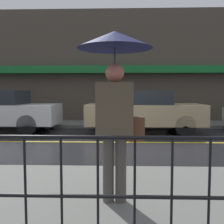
{
  "coord_description": "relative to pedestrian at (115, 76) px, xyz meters",
  "views": [
    {
      "loc": [
        0.04,
        -7.86,
        1.52
      ],
      "look_at": [
        -0.15,
        -2.27,
        1.1
      ],
      "focal_mm": 42.0,
      "sensor_mm": 36.0,
      "label": 1
    }
  ],
  "objects": [
    {
      "name": "railing_foreground",
      "position": [
        0.03,
        -0.94,
        -0.97
      ],
      "size": [
        12.0,
        0.04,
        1.01
      ],
      "color": "black",
      "rests_on": "sidewalk_near"
    },
    {
      "name": "lane_marking",
      "position": [
        0.03,
        4.61,
        -1.72
      ],
      "size": [
        25.2,
        0.12,
        0.01
      ],
      "color": "gold",
      "rests_on": "ground_plane"
    },
    {
      "name": "car_tan",
      "position": [
        0.92,
        6.68,
        -0.91
      ],
      "size": [
        4.34,
        1.88,
        1.57
      ],
      "color": "tan",
      "rests_on": "ground_plane"
    },
    {
      "name": "sidewalk_far",
      "position": [
        0.03,
        8.66,
        -1.66
      ],
      "size": [
        28.0,
        2.08,
        0.13
      ],
      "color": "slate",
      "rests_on": "ground_plane"
    },
    {
      "name": "ground_plane",
      "position": [
        0.03,
        4.61,
        -1.72
      ],
      "size": [
        80.0,
        80.0,
        0.0
      ],
      "primitive_type": "plane",
      "color": "black"
    },
    {
      "name": "building_storefront",
      "position": [
        0.03,
        9.82,
        1.04
      ],
      "size": [
        28.0,
        0.85,
        5.55
      ],
      "color": "#4C4238",
      "rests_on": "ground_plane"
    },
    {
      "name": "sidewalk_near",
      "position": [
        0.03,
        0.21,
        -1.66
      ],
      "size": [
        28.0,
        2.79,
        0.13
      ],
      "color": "slate",
      "rests_on": "ground_plane"
    },
    {
      "name": "pedestrian",
      "position": [
        0.0,
        0.0,
        0.0
      ],
      "size": [
        0.93,
        0.93,
        2.13
      ],
      "rotation": [
        0.0,
        0.0,
        3.14
      ],
      "color": "#4C4742",
      "rests_on": "sidewalk_near"
    }
  ]
}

